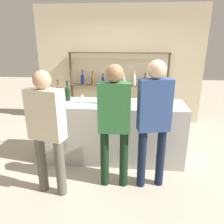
# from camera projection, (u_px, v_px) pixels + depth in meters

# --- Properties ---
(ground_plane) EXTENTS (16.00, 16.00, 0.00)m
(ground_plane) POSITION_uv_depth(u_px,v_px,m) (112.00, 157.00, 3.97)
(ground_plane) COLOR #B2A893
(bar_counter) EXTENTS (2.42, 0.70, 1.02)m
(bar_counter) POSITION_uv_depth(u_px,v_px,m) (112.00, 131.00, 3.81)
(bar_counter) COLOR #B7B2AD
(bar_counter) RESTS_ON ground_plane
(back_wall) EXTENTS (4.02, 0.12, 2.80)m
(back_wall) POSITION_uv_depth(u_px,v_px,m) (119.00, 66.00, 5.35)
(back_wall) COLOR beige
(back_wall) RESTS_ON ground_plane
(back_shelf) EXTENTS (2.39, 0.18, 1.74)m
(back_shelf) POSITION_uv_depth(u_px,v_px,m) (118.00, 77.00, 5.26)
(back_shelf) COLOR #4C3828
(back_shelf) RESTS_ON ground_plane
(counter_bottle_0) EXTENTS (0.09, 0.09, 0.36)m
(counter_bottle_0) POSITION_uv_depth(u_px,v_px,m) (100.00, 95.00, 3.58)
(counter_bottle_0) COLOR silver
(counter_bottle_0) RESTS_ON bar_counter
(counter_bottle_1) EXTENTS (0.09, 0.09, 0.33)m
(counter_bottle_1) POSITION_uv_depth(u_px,v_px,m) (150.00, 95.00, 3.64)
(counter_bottle_1) COLOR brown
(counter_bottle_1) RESTS_ON bar_counter
(counter_bottle_2) EXTENTS (0.07, 0.07, 0.37)m
(counter_bottle_2) POSITION_uv_depth(u_px,v_px,m) (165.00, 93.00, 3.69)
(counter_bottle_2) COLOR black
(counter_bottle_2) RESTS_ON bar_counter
(counter_bottle_3) EXTENTS (0.08, 0.08, 0.35)m
(counter_bottle_3) POSITION_uv_depth(u_px,v_px,m) (59.00, 92.00, 3.82)
(counter_bottle_3) COLOR brown
(counter_bottle_3) RESTS_ON bar_counter
(counter_bottle_4) EXTENTS (0.08, 0.08, 0.35)m
(counter_bottle_4) POSITION_uv_depth(u_px,v_px,m) (68.00, 93.00, 3.77)
(counter_bottle_4) COLOR black
(counter_bottle_4) RESTS_ON bar_counter
(wine_glass) EXTENTS (0.08, 0.08, 0.15)m
(wine_glass) POSITION_uv_depth(u_px,v_px,m) (82.00, 97.00, 3.61)
(wine_glass) COLOR silver
(wine_glass) RESTS_ON bar_counter
(ice_bucket) EXTENTS (0.20, 0.20, 0.19)m
(ice_bucket) POSITION_uv_depth(u_px,v_px,m) (54.00, 97.00, 3.65)
(ice_bucket) COLOR #B2B2B7
(ice_bucket) RESTS_ON bar_counter
(customer_center) EXTENTS (0.43, 0.23, 1.76)m
(customer_center) POSITION_uv_depth(u_px,v_px,m) (114.00, 118.00, 2.91)
(customer_center) COLOR black
(customer_center) RESTS_ON ground_plane
(customer_left) EXTENTS (0.50, 0.31, 1.70)m
(customer_left) POSITION_uv_depth(u_px,v_px,m) (47.00, 126.00, 2.78)
(customer_left) COLOR #575347
(customer_left) RESTS_ON ground_plane
(customer_right) EXTENTS (0.45, 0.27, 1.81)m
(customer_right) POSITION_uv_depth(u_px,v_px,m) (154.00, 116.00, 2.89)
(customer_right) COLOR #121C33
(customer_right) RESTS_ON ground_plane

